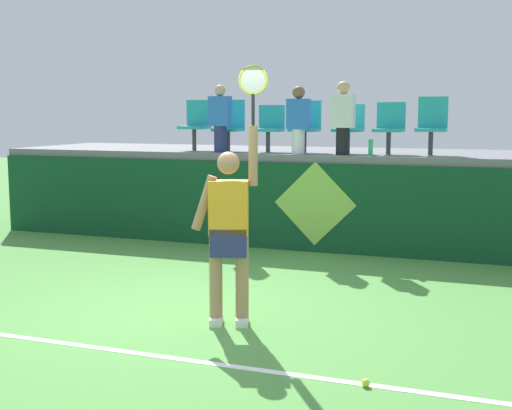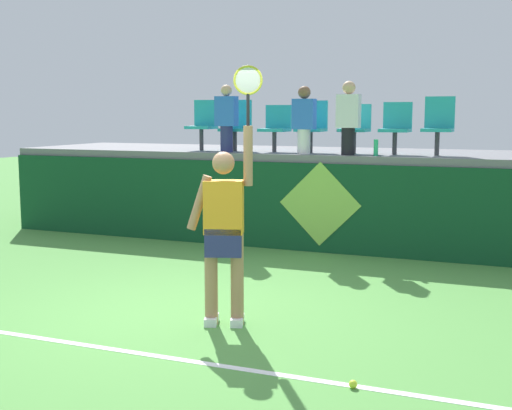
% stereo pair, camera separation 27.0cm
% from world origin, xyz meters
% --- Properties ---
extents(ground_plane, '(40.00, 40.00, 0.00)m').
position_xyz_m(ground_plane, '(0.00, 0.00, 0.00)').
color(ground_plane, '#519342').
extents(court_back_wall, '(10.64, 0.20, 1.35)m').
position_xyz_m(court_back_wall, '(0.00, 3.72, 0.67)').
color(court_back_wall, '#0F4223').
rests_on(court_back_wall, ground_plane).
extents(spectator_platform, '(10.64, 2.56, 0.12)m').
position_xyz_m(spectator_platform, '(0.00, 4.95, 1.41)').
color(spectator_platform, slate).
rests_on(spectator_platform, court_back_wall).
extents(court_baseline_stripe, '(9.58, 0.08, 0.01)m').
position_xyz_m(court_baseline_stripe, '(0.00, -1.19, 0.00)').
color(court_baseline_stripe, white).
rests_on(court_baseline_stripe, ground_plane).
extents(tennis_player, '(0.73, 0.37, 2.55)m').
position_xyz_m(tennis_player, '(0.49, -0.14, 0.98)').
color(tennis_player, white).
rests_on(tennis_player, ground_plane).
extents(tennis_ball, '(0.07, 0.07, 0.07)m').
position_xyz_m(tennis_ball, '(2.07, -1.23, 0.03)').
color(tennis_ball, '#D1E533').
rests_on(tennis_ball, ground_plane).
extents(water_bottle, '(0.07, 0.07, 0.24)m').
position_xyz_m(water_bottle, '(1.12, 3.82, 1.59)').
color(water_bottle, '#26B272').
rests_on(water_bottle, spectator_platform).
extents(stadium_chair_0, '(0.44, 0.42, 0.85)m').
position_xyz_m(stadium_chair_0, '(-1.96, 4.34, 1.93)').
color(stadium_chair_0, '#38383D').
rests_on(stadium_chair_0, spectator_platform).
extents(stadium_chair_1, '(0.44, 0.42, 0.85)m').
position_xyz_m(stadium_chair_1, '(-1.34, 4.34, 1.92)').
color(stadium_chair_1, '#38383D').
rests_on(stadium_chair_1, spectator_platform).
extents(stadium_chair_2, '(0.44, 0.42, 0.76)m').
position_xyz_m(stadium_chair_2, '(-0.63, 4.33, 1.89)').
color(stadium_chair_2, '#38383D').
rests_on(stadium_chair_2, spectator_platform).
extents(stadium_chair_3, '(0.44, 0.42, 0.83)m').
position_xyz_m(stadium_chair_3, '(-0.02, 4.34, 1.91)').
color(stadium_chair_3, '#38383D').
rests_on(stadium_chair_3, spectator_platform).
extents(stadium_chair_4, '(0.44, 0.42, 0.77)m').
position_xyz_m(stadium_chair_4, '(0.68, 4.33, 1.89)').
color(stadium_chair_4, '#38383D').
rests_on(stadium_chair_4, spectator_platform).
extents(stadium_chair_5, '(0.44, 0.42, 0.79)m').
position_xyz_m(stadium_chair_5, '(1.31, 4.33, 1.90)').
color(stadium_chair_5, '#38383D').
rests_on(stadium_chair_5, spectator_platform).
extents(stadium_chair_6, '(0.44, 0.42, 0.87)m').
position_xyz_m(stadium_chair_6, '(1.94, 4.34, 1.94)').
color(stadium_chair_6, '#38383D').
rests_on(stadium_chair_6, spectator_platform).
extents(spectator_0, '(0.34, 0.20, 1.04)m').
position_xyz_m(spectator_0, '(-0.02, 3.92, 2.01)').
color(spectator_0, white).
rests_on(spectator_0, spectator_platform).
extents(spectator_1, '(0.34, 0.20, 1.08)m').
position_xyz_m(spectator_1, '(-1.34, 3.93, 2.02)').
color(spectator_1, navy).
rests_on(spectator_1, spectator_platform).
extents(spectator_2, '(0.34, 0.20, 1.10)m').
position_xyz_m(spectator_2, '(0.68, 3.90, 2.04)').
color(spectator_2, black).
rests_on(spectator_2, spectator_platform).
extents(wall_signage_mount, '(1.27, 0.01, 1.38)m').
position_xyz_m(wall_signage_mount, '(0.34, 3.61, 0.00)').
color(wall_signage_mount, '#0F4223').
rests_on(wall_signage_mount, ground_plane).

